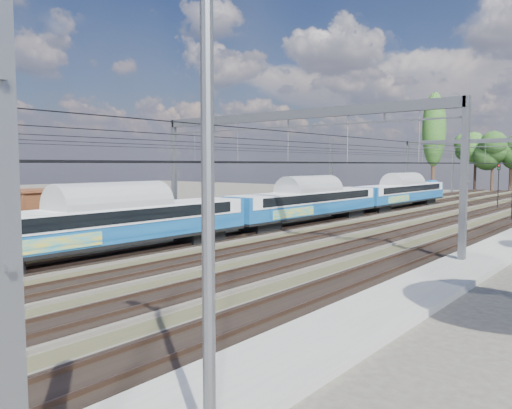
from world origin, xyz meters
The scene contains 7 objects.
track_bed centered at (0.00, 45.00, 0.10)m, with size 21.00×130.00×0.34m.
platform centered at (12.00, 20.00, 0.15)m, with size 3.00×70.00×0.30m, color gray.
catenary centered at (0.33, 52.69, 6.40)m, with size 25.65×130.00×9.00m.
poplar centered at (-14.50, 98.00, 11.89)m, with size 4.40×4.40×19.04m.
emu_train centered at (-4.50, 39.15, 2.50)m, with size 2.91×61.51×4.25m.
signal_near centered at (4.55, 66.69, 3.40)m, with size 0.33×0.30×5.38m.
lamp_post centered at (13.73, 8.36, 6.11)m, with size 1.87×0.34×11.21m.
Camera 1 is at (19.68, 2.47, 5.42)m, focal length 35.00 mm.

